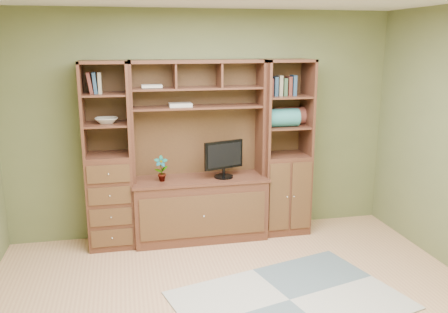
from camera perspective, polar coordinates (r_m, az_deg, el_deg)
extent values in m
cube|color=#656D41|center=(5.54, -2.41, 3.88)|extent=(4.50, 0.04, 2.60)
cube|color=#656D41|center=(1.91, 19.43, -16.55)|extent=(4.50, 0.04, 2.60)
cube|color=#4F291B|center=(5.33, -2.97, 0.45)|extent=(1.54, 0.53, 2.05)
cube|color=#4F291B|center=(5.30, -13.77, 0.02)|extent=(0.50, 0.45, 2.05)
cube|color=#4F291B|center=(5.61, 7.35, 1.04)|extent=(0.55, 0.45, 2.05)
cube|color=gray|center=(4.43, 7.90, -16.77)|extent=(2.20, 1.75, 0.01)
cube|color=black|center=(5.34, -0.04, 0.49)|extent=(0.52, 0.35, 0.59)
imported|color=#B04F3B|center=(5.28, -7.56, -1.46)|extent=(0.15, 0.10, 0.29)
cube|color=beige|center=(5.29, -5.28, 6.22)|extent=(0.25, 0.18, 0.04)
imported|color=beige|center=(5.23, -13.96, 4.23)|extent=(0.24, 0.24, 0.06)
cube|color=teal|center=(5.48, 7.12, 4.66)|extent=(0.36, 0.21, 0.21)
cube|color=brown|center=(5.64, 7.79, 4.88)|extent=(0.37, 0.20, 0.20)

